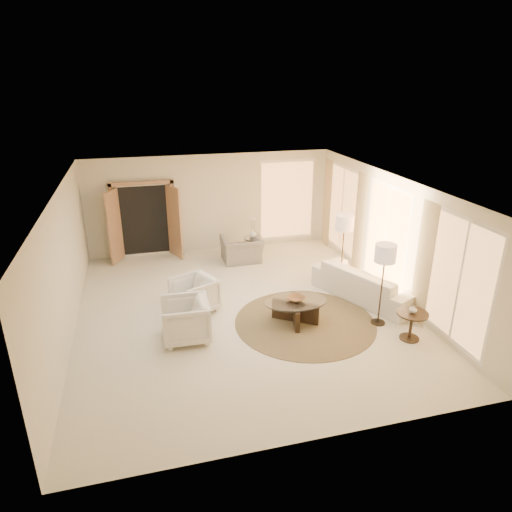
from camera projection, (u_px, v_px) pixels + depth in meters
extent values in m
cube|color=beige|center=(243.00, 311.00, 10.06)|extent=(7.00, 8.00, 0.02)
cube|color=white|center=(242.00, 185.00, 9.03)|extent=(7.00, 8.00, 0.02)
cube|color=beige|center=(211.00, 203.00, 13.14)|extent=(7.00, 0.04, 2.80)
cube|color=beige|center=(312.00, 357.00, 5.95)|extent=(7.00, 0.04, 2.80)
cube|color=beige|center=(64.00, 268.00, 8.71)|extent=(0.04, 8.00, 2.80)
cube|color=beige|center=(392.00, 237.00, 10.37)|extent=(0.04, 8.00, 2.80)
cube|color=#A37853|center=(145.00, 220.00, 12.71)|extent=(1.80, 0.12, 2.16)
cube|color=#A37853|center=(115.00, 227.00, 12.29)|extent=(0.35, 0.66, 2.00)
cube|color=#A37853|center=(174.00, 222.00, 12.67)|extent=(0.35, 0.66, 2.00)
cylinder|color=#3B2F1B|center=(305.00, 322.00, 9.57)|extent=(3.87, 3.87, 0.01)
imported|color=white|center=(366.00, 283.00, 10.51)|extent=(1.95, 2.75, 0.75)
imported|color=white|center=(194.00, 293.00, 9.89)|extent=(1.05, 1.08, 0.86)
imported|color=white|center=(185.00, 318.00, 8.81)|extent=(0.87, 0.92, 0.92)
imported|color=gray|center=(242.00, 245.00, 12.57)|extent=(1.07, 0.70, 0.93)
cube|color=black|center=(295.00, 312.00, 9.53)|extent=(0.88, 0.64, 0.45)
cube|color=black|center=(295.00, 312.00, 9.53)|extent=(0.33, 0.99, 0.45)
cylinder|color=white|center=(296.00, 301.00, 9.44)|extent=(1.72, 1.72, 0.02)
cylinder|color=black|center=(409.00, 338.00, 8.98)|extent=(0.38, 0.38, 0.03)
cylinder|color=black|center=(411.00, 326.00, 8.88)|extent=(0.06, 0.06, 0.54)
cylinder|color=black|center=(413.00, 313.00, 8.77)|extent=(0.61, 0.61, 0.03)
cylinder|color=#2F271B|center=(253.00, 258.00, 12.92)|extent=(0.42, 0.42, 0.03)
cylinder|color=#2F271B|center=(253.00, 248.00, 12.81)|extent=(0.06, 0.06, 0.59)
cylinder|color=white|center=(253.00, 238.00, 12.70)|extent=(0.54, 0.54, 0.03)
cylinder|color=#2F271B|center=(340.00, 283.00, 11.34)|extent=(0.30, 0.30, 0.03)
cylinder|color=#2F271B|center=(342.00, 256.00, 11.07)|extent=(0.03, 0.03, 1.51)
cylinder|color=#C0A98F|center=(345.00, 223.00, 10.76)|extent=(0.43, 0.43, 0.37)
cylinder|color=#2F271B|center=(378.00, 322.00, 9.54)|extent=(0.30, 0.30, 0.03)
cylinder|color=#2F271B|center=(381.00, 291.00, 9.27)|extent=(0.03, 0.03, 1.49)
cylinder|color=#C0A98F|center=(385.00, 253.00, 8.97)|extent=(0.43, 0.43, 0.36)
imported|color=brown|center=(296.00, 299.00, 9.42)|extent=(0.47, 0.47, 0.09)
imported|color=silver|center=(413.00, 309.00, 8.74)|extent=(0.15, 0.15, 0.16)
imported|color=silver|center=(253.00, 234.00, 12.66)|extent=(0.28, 0.28, 0.22)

